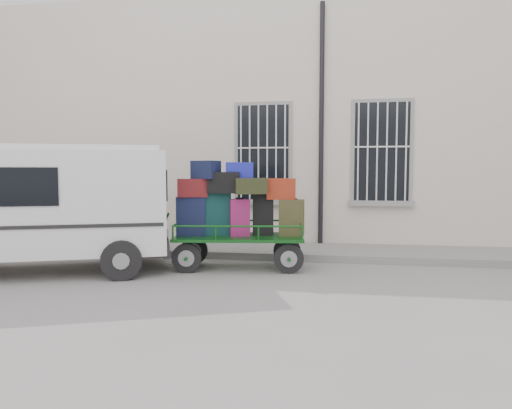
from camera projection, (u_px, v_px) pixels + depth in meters
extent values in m
plane|color=slate|center=(261.00, 276.00, 7.85)|extent=(80.00, 80.00, 0.00)
cube|color=beige|center=(290.00, 130.00, 13.05)|extent=(24.00, 5.00, 6.00)
cylinder|color=black|center=(321.00, 128.00, 10.38)|extent=(0.11, 0.11, 5.60)
cube|color=black|center=(263.00, 153.00, 10.69)|extent=(1.20, 0.08, 2.20)
cube|color=gray|center=(263.00, 202.00, 10.75)|extent=(1.45, 0.22, 0.12)
cube|color=black|center=(382.00, 152.00, 10.26)|extent=(1.20, 0.08, 2.20)
cube|color=gray|center=(381.00, 203.00, 10.32)|extent=(1.45, 0.22, 0.12)
cube|color=gray|center=(276.00, 250.00, 10.01)|extent=(24.00, 1.70, 0.15)
cylinder|color=black|center=(187.00, 258.00, 8.09)|extent=(0.54, 0.13, 0.53)
cylinder|color=gray|center=(187.00, 258.00, 8.09)|extent=(0.30, 0.13, 0.29)
cylinder|color=black|center=(194.00, 250.00, 8.90)|extent=(0.54, 0.13, 0.53)
cylinder|color=gray|center=(194.00, 250.00, 8.90)|extent=(0.30, 0.13, 0.29)
cylinder|color=black|center=(289.00, 259.00, 8.03)|extent=(0.54, 0.13, 0.53)
cylinder|color=gray|center=(289.00, 259.00, 8.03)|extent=(0.30, 0.13, 0.29)
cylinder|color=black|center=(287.00, 251.00, 8.84)|extent=(0.54, 0.13, 0.53)
cylinder|color=gray|center=(287.00, 251.00, 8.84)|extent=(0.30, 0.13, 0.29)
cube|color=#114C16|center=(239.00, 237.00, 8.44)|extent=(2.47, 1.37, 0.05)
cylinder|color=#114C16|center=(162.00, 228.00, 8.47)|extent=(0.31, 0.08, 0.60)
cube|color=black|center=(191.00, 216.00, 8.44)|extent=(0.58, 0.39, 0.72)
cube|color=black|center=(191.00, 196.00, 8.42)|extent=(0.23, 0.16, 0.03)
cube|color=#0E322E|center=(217.00, 214.00, 8.50)|extent=(0.56, 0.36, 0.79)
cube|color=black|center=(217.00, 192.00, 8.47)|extent=(0.22, 0.15, 0.03)
cube|color=#921A5C|center=(240.00, 218.00, 8.40)|extent=(0.41, 0.33, 0.68)
cube|color=black|center=(240.00, 198.00, 8.37)|extent=(0.16, 0.13, 0.03)
cube|color=black|center=(263.00, 214.00, 8.52)|extent=(0.41, 0.29, 0.78)
cube|color=black|center=(263.00, 193.00, 8.49)|extent=(0.17, 0.14, 0.03)
cube|color=#33341A|center=(292.00, 218.00, 8.40)|extent=(0.45, 0.27, 0.67)
cube|color=black|center=(292.00, 199.00, 8.38)|extent=(0.19, 0.15, 0.03)
cube|color=maroon|center=(192.00, 188.00, 8.43)|extent=(0.64, 0.51, 0.33)
cube|color=black|center=(224.00, 183.00, 8.37)|extent=(0.62, 0.36, 0.39)
cube|color=#242D16|center=(250.00, 186.00, 8.31)|extent=(0.66, 0.53, 0.29)
cube|color=maroon|center=(281.00, 189.00, 8.44)|extent=(0.56, 0.35, 0.39)
cube|color=black|center=(206.00, 170.00, 8.41)|extent=(0.55, 0.47, 0.33)
cube|color=#16259A|center=(240.00, 170.00, 8.38)|extent=(0.54, 0.36, 0.28)
cube|color=white|center=(40.00, 202.00, 8.07)|extent=(4.73, 3.34, 1.78)
cube|color=white|center=(39.00, 149.00, 8.01)|extent=(4.49, 3.13, 0.10)
cube|color=black|center=(166.00, 185.00, 8.52)|extent=(0.54, 1.30, 0.54)
cube|color=black|center=(166.00, 245.00, 8.59)|extent=(0.76, 1.74, 0.22)
cube|color=white|center=(168.00, 233.00, 8.58)|extent=(0.18, 0.40, 0.12)
cylinder|color=black|center=(122.00, 260.00, 7.56)|extent=(0.70, 0.45, 0.67)
cylinder|color=black|center=(128.00, 243.00, 9.33)|extent=(0.70, 0.45, 0.67)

